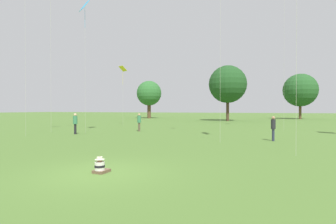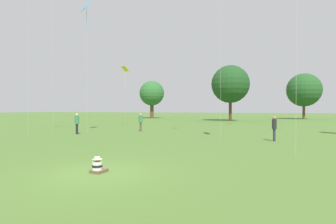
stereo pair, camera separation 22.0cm
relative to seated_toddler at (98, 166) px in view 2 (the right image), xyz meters
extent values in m
plane|color=#4C702D|center=(-0.02, -0.04, -0.23)|extent=(300.00, 300.00, 0.00)
cube|color=brown|center=(0.01, 0.07, -0.18)|extent=(0.47, 0.56, 0.10)
cylinder|color=silver|center=(0.00, -0.03, 0.02)|extent=(0.37, 0.37, 0.28)
cylinder|color=black|center=(0.00, -0.03, 0.02)|extent=(0.38, 0.38, 0.08)
sphere|color=brown|center=(0.00, -0.03, 0.24)|extent=(0.20, 0.20, 0.20)
cylinder|color=beige|center=(0.00, -0.03, 0.25)|extent=(0.34, 0.34, 0.01)
cylinder|color=beige|center=(0.00, -0.03, 0.29)|extent=(0.20, 0.20, 0.09)
cylinder|color=#282D42|center=(6.03, 11.67, 0.19)|extent=(0.24, 0.24, 0.84)
cylinder|color=#232328|center=(6.03, 11.67, 0.94)|extent=(0.43, 0.43, 0.66)
sphere|color=#A37556|center=(6.03, 11.67, 1.37)|extent=(0.23, 0.23, 0.23)
cylinder|color=black|center=(-10.09, 11.17, 0.22)|extent=(0.26, 0.26, 0.89)
cylinder|color=#387A51|center=(-10.09, 11.17, 1.02)|extent=(0.47, 0.47, 0.71)
sphere|color=#DBAD89|center=(-10.09, 11.17, 1.47)|extent=(0.24, 0.24, 0.24)
cylinder|color=brown|center=(-6.10, 15.71, 0.21)|extent=(0.24, 0.24, 0.86)
cylinder|color=#387A51|center=(-6.10, 15.71, 0.98)|extent=(0.44, 0.44, 0.68)
sphere|color=tan|center=(-6.10, 15.71, 1.42)|extent=(0.23, 0.23, 0.23)
cylinder|color=#BCB7A8|center=(7.43, 21.02, 8.56)|extent=(0.01, 0.01, 17.56)
cube|color=#339EDB|center=(-9.54, 11.84, 11.21)|extent=(1.40, 1.25, 1.02)
cylinder|color=#339EDB|center=(-9.54, 11.84, 9.98)|extent=(0.02, 0.02, 1.61)
cylinder|color=#BCB7A8|center=(-9.54, 11.84, 5.49)|extent=(0.01, 0.01, 11.43)
cylinder|color=#BCB7A8|center=(2.70, 9.67, 8.68)|extent=(0.01, 0.01, 17.81)
cylinder|color=#BCB7A8|center=(-13.26, 11.70, 7.30)|extent=(0.01, 0.01, 15.04)
cube|color=yellow|center=(-12.36, 23.65, 7.45)|extent=(1.21, 1.12, 0.65)
cylinder|color=yellow|center=(-12.36, 23.65, 6.20)|extent=(0.02, 0.02, 1.82)
cylinder|color=#BCB7A8|center=(-12.36, 23.65, 3.61)|extent=(0.01, 0.01, 7.67)
cylinder|color=#BCB7A8|center=(-12.53, 8.24, 7.95)|extent=(0.01, 0.01, 16.34)
cylinder|color=brown|center=(-19.98, 49.92, 1.96)|extent=(0.85, 0.85, 4.38)
sphere|color=#2D662D|center=(-19.98, 49.92, 5.78)|extent=(5.91, 5.91, 5.91)
cylinder|color=#473323|center=(-0.51, 41.43, 2.21)|extent=(0.53, 0.53, 4.88)
sphere|color=#1E471E|center=(-0.51, 41.43, 6.55)|extent=(6.91, 6.91, 6.91)
cylinder|color=brown|center=(13.40, 55.87, 1.96)|extent=(0.54, 0.54, 4.37)
sphere|color=#235123|center=(13.40, 55.87, 6.12)|extent=(7.18, 7.18, 7.18)
camera|label=1|loc=(5.20, -7.69, 1.97)|focal=28.00mm
camera|label=2|loc=(5.40, -7.62, 1.97)|focal=28.00mm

